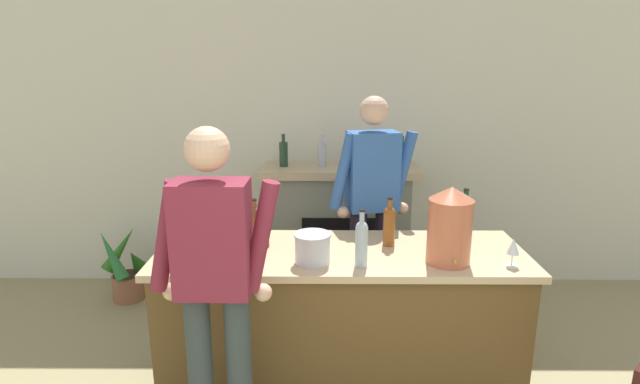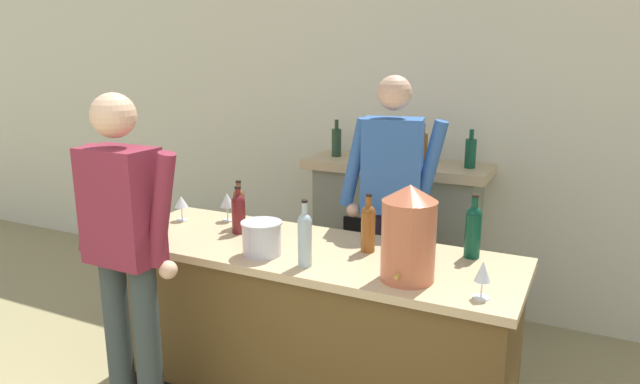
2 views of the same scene
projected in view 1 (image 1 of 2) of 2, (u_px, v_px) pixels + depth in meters
The scene contains 17 objects.
wall_back_panel at pixel (353, 141), 4.62m from camera, with size 12.00×0.07×2.75m.
bar_counter at pixel (340, 318), 3.25m from camera, with size 2.31×0.78×0.94m.
fireplace_stone at pixel (340, 228), 4.56m from camera, with size 1.38×0.52×1.49m.
potted_plant_corner at pixel (125, 271), 4.46m from camera, with size 0.41×0.52×0.68m.
person_customer at pixel (215, 289), 2.45m from camera, with size 0.66×0.31×1.81m.
person_bartender at pixel (372, 207), 3.73m from camera, with size 0.65×0.37×1.85m.
copper_dispenser at pixel (450, 225), 2.89m from camera, with size 0.26×0.30×0.46m.
ice_bucket_steel at pixel (312, 248), 2.92m from camera, with size 0.22×0.22×0.18m.
wine_bottle_cabernet_heavy at pixel (255, 222), 3.26m from camera, with size 0.08×0.08×0.29m.
wine_bottle_burgundy_dark at pixel (197, 246), 2.83m from camera, with size 0.08×0.08×0.30m.
wine_bottle_riesling_slim at pixel (263, 228), 3.17m from camera, with size 0.08×0.08×0.28m.
wine_bottle_port_short at pixel (361, 241), 2.86m from camera, with size 0.07×0.07×0.34m.
wine_bottle_merlot_tall at pixel (389, 224), 3.19m from camera, with size 0.08×0.08×0.32m.
wine_bottle_rose_blush at pixel (465, 216), 3.34m from camera, with size 0.08×0.08×0.34m.
wine_glass_front_right at pixel (191, 227), 3.22m from camera, with size 0.09×0.09×0.16m.
wine_glass_mid_counter at pixel (235, 219), 3.33m from camera, with size 0.09×0.09×0.19m.
wine_glass_back_row at pixel (513, 248), 2.86m from camera, with size 0.08×0.08×0.17m.
Camera 1 is at (-0.28, -0.69, 2.09)m, focal length 28.00 mm.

